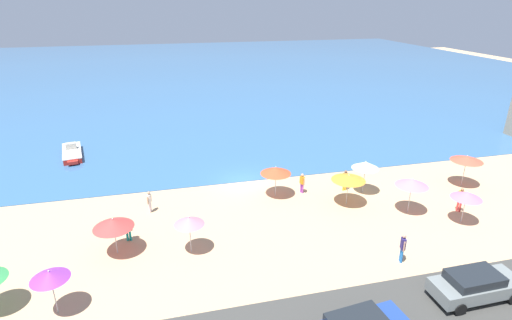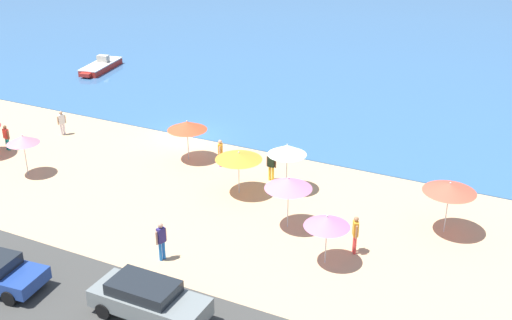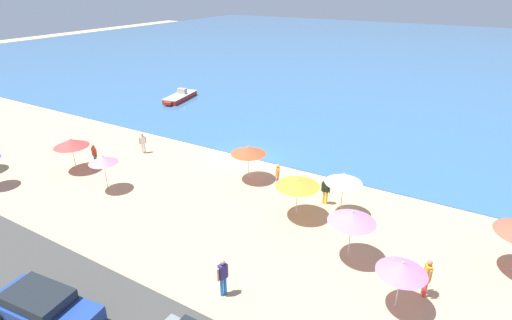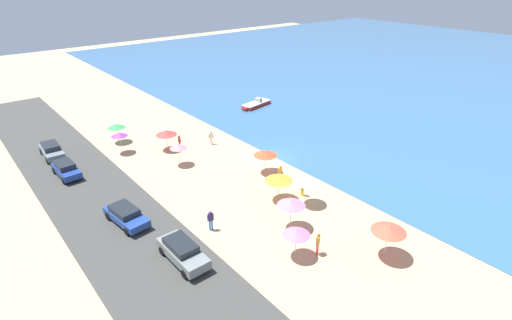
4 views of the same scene
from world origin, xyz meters
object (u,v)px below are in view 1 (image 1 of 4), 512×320
Objects in this scene: beach_umbrella_2 at (113,223)px; bather_2 at (149,201)px; beach_umbrella_1 at (366,165)px; beach_umbrella_5 at (276,170)px; beach_umbrella_0 at (349,178)px; beach_umbrella_8 at (467,159)px; bather_1 at (461,198)px; parked_car_4 at (476,285)px; skiff_nearshore at (72,153)px; bather_4 at (403,247)px; beach_umbrella_7 at (50,275)px; beach_umbrella_4 at (467,195)px; beach_umbrella_3 at (189,221)px; bather_5 at (128,228)px; bather_3 at (302,182)px; beach_umbrella_9 at (412,182)px.

beach_umbrella_2 is 5.11m from bather_2.
beach_umbrella_1 is 18.36m from beach_umbrella_2.
beach_umbrella_1 is at bearing 11.97° from beach_umbrella_2.
beach_umbrella_5 reaches higher than bather_2.
bather_2 is at bearing 177.16° from beach_umbrella_1.
beach_umbrella_5 reaches higher than beach_umbrella_0.
beach_umbrella_2 is at bearing -173.30° from beach_umbrella_8.
beach_umbrella_2 is 1.31× the size of bather_1.
parked_car_4 is 0.85× the size of skiff_nearshore.
bather_4 is (-2.09, -8.54, -1.30)m from beach_umbrella_1.
bather_1 is 0.40× the size of parked_car_4.
beach_umbrella_7 is 22.01m from skiff_nearshore.
beach_umbrella_8 reaches higher than beach_umbrella_4.
beach_umbrella_3 reaches higher than beach_umbrella_4.
beach_umbrella_7 reaches higher than bather_5.
beach_umbrella_5 reaches higher than bather_5.
beach_umbrella_7 is 1.36× the size of bather_1.
bather_5 is at bearing -175.80° from beach_umbrella_8.
beach_umbrella_8 is 1.62× the size of bather_3.
beach_umbrella_8 is (26.36, 3.10, 0.29)m from beach_umbrella_2.
beach_umbrella_2 reaches higher than beach_umbrella_4.
beach_umbrella_7 reaches higher than bather_4.
bather_1 is at bearing -1.17° from beach_umbrella_2.
beach_umbrella_0 is at bearing 8.50° from beach_umbrella_2.
beach_umbrella_1 reaches higher than bather_3.
bather_3 is at bearing 1.58° from bather_2.
bather_4 is at bearing -21.27° from bather_5.
parked_car_4 is at bearing -63.73° from beach_umbrella_5.
beach_umbrella_0 is 1.00× the size of beach_umbrella_5.
beach_umbrella_1 is at bearing 8.53° from bather_5.
bather_1 is 22.60m from bather_5.
beach_umbrella_4 is 7.13m from bather_4.
beach_umbrella_3 is 1.33× the size of bather_1.
beach_umbrella_7 is 25.90m from bather_1.
beach_umbrella_0 is 0.93× the size of beach_umbrella_9.
beach_umbrella_0 is 1.04× the size of beach_umbrella_4.
bather_2 is at bearing 162.50° from beach_umbrella_4.
beach_umbrella_9 is at bearing -157.30° from beach_umbrella_8.
beach_umbrella_5 is 16.46m from beach_umbrella_7.
bather_3 is at bearing 0.79° from beach_umbrella_5.
bather_1 is 33.65m from skiff_nearshore.
bather_2 is at bearing 176.48° from beach_umbrella_8.
beach_umbrella_2 is 0.90× the size of beach_umbrella_9.
bather_3 is (9.06, 5.80, -1.20)m from beach_umbrella_3.
bather_1 is (5.20, -4.28, -1.30)m from beach_umbrella_1.
beach_umbrella_8 reaches higher than beach_umbrella_0.
bather_3 is (-8.96, 6.75, -1.15)m from beach_umbrella_4.
beach_umbrella_1 reaches higher than beach_umbrella_3.
beach_umbrella_0 is 10.50m from beach_umbrella_8.
skiff_nearshore is (-24.96, 17.10, -1.94)m from beach_umbrella_9.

